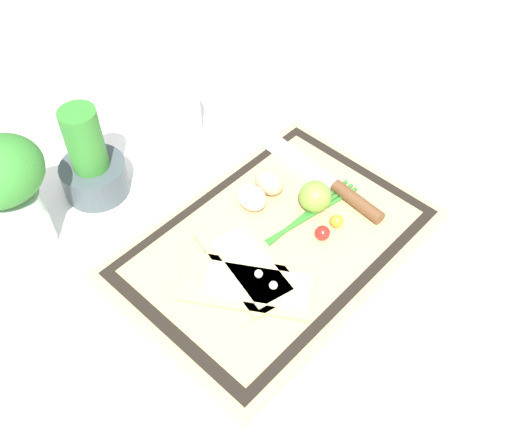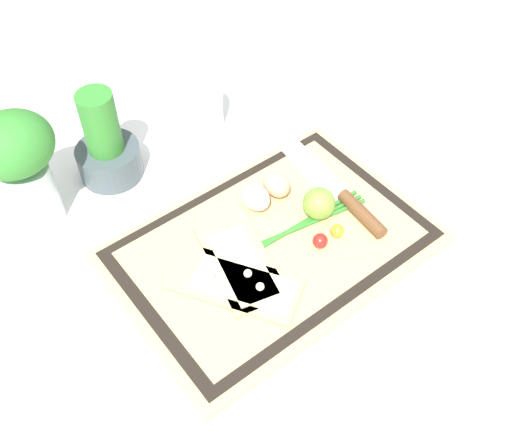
{
  "view_description": "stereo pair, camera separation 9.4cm",
  "coord_description": "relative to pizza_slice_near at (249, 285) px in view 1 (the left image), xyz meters",
  "views": [
    {
      "loc": [
        -0.44,
        -0.38,
        0.75
      ],
      "look_at": [
        0.0,
        0.04,
        0.04
      ],
      "focal_mm": 42.0,
      "sensor_mm": 36.0,
      "label": 1
    },
    {
      "loc": [
        -0.38,
        -0.44,
        0.75
      ],
      "look_at": [
        0.0,
        0.04,
        0.04
      ],
      "focal_mm": 42.0,
      "sensor_mm": 36.0,
      "label": 2
    }
  ],
  "objects": [
    {
      "name": "egg_pink",
      "position": [
        0.12,
        0.11,
        0.02
      ],
      "size": [
        0.04,
        0.05,
        0.04
      ],
      "primitive_type": "ellipsoid",
      "color": "beige",
      "rests_on": "cutting_board"
    },
    {
      "name": "herb_glass",
      "position": [
        -0.16,
        0.32,
        0.1
      ],
      "size": [
        0.12,
        0.11,
        0.21
      ],
      "color": "silver",
      "rests_on": "ground_plane"
    },
    {
      "name": "cherry_tomato_yellow",
      "position": [
        0.18,
        -0.02,
        0.01
      ],
      "size": [
        0.02,
        0.02,
        0.02
      ],
      "primitive_type": "sphere",
      "color": "gold",
      "rests_on": "cutting_board"
    },
    {
      "name": "cherry_tomato_red",
      "position": [
        0.15,
        -0.02,
        0.01
      ],
      "size": [
        0.02,
        0.02,
        0.02
      ],
      "primitive_type": "sphere",
      "color": "red",
      "rests_on": "cutting_board"
    },
    {
      "name": "ground_plane",
      "position": [
        0.09,
        0.03,
        -0.03
      ],
      "size": [
        6.0,
        6.0,
        0.0
      ],
      "primitive_type": "plane",
      "color": "white"
    },
    {
      "name": "pizza_slice_far",
      "position": [
        0.03,
        0.03,
        0.0
      ],
      "size": [
        0.13,
        0.2,
        0.02
      ],
      "color": "tan",
      "rests_on": "cutting_board"
    },
    {
      "name": "sauce_jar",
      "position": [
        0.18,
        0.35,
        0.02
      ],
      "size": [
        0.09,
        0.09,
        0.1
      ],
      "color": "silver",
      "rests_on": "ground_plane"
    },
    {
      "name": "egg_brown",
      "position": [
        0.16,
        0.11,
        0.02
      ],
      "size": [
        0.04,
        0.05,
        0.04
      ],
      "primitive_type": "ellipsoid",
      "color": "tan",
      "rests_on": "cutting_board"
    },
    {
      "name": "knife",
      "position": [
        0.24,
        0.02,
        0.0
      ],
      "size": [
        0.06,
        0.26,
        0.02
      ],
      "color": "silver",
      "rests_on": "cutting_board"
    },
    {
      "name": "herb_pot",
      "position": [
        -0.02,
        0.34,
        0.03
      ],
      "size": [
        0.11,
        0.11,
        0.17
      ],
      "color": "#3D474C",
      "rests_on": "ground_plane"
    },
    {
      "name": "cutting_board",
      "position": [
        0.09,
        0.03,
        -0.02
      ],
      "size": [
        0.48,
        0.33,
        0.02
      ],
      "color": "tan",
      "rests_on": "ground_plane"
    },
    {
      "name": "lime",
      "position": [
        0.19,
        0.03,
        0.02
      ],
      "size": [
        0.05,
        0.05,
        0.05
      ],
      "primitive_type": "sphere",
      "color": "#70A838",
      "rests_on": "cutting_board"
    },
    {
      "name": "pizza_slice_near",
      "position": [
        0.0,
        0.0,
        0.0
      ],
      "size": [
        0.18,
        0.21,
        0.02
      ],
      "color": "tan",
      "rests_on": "cutting_board"
    },
    {
      "name": "scallion_bunch",
      "position": [
        0.12,
        0.03,
        -0.0
      ],
      "size": [
        0.3,
        0.06,
        0.01
      ],
      "color": "#2D7528",
      "rests_on": "cutting_board"
    }
  ]
}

